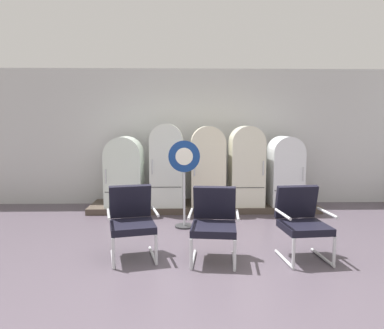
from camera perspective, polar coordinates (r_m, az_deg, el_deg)
name	(u,v)px	position (r m, az deg, el deg)	size (l,w,h in m)	color
ground	(218,270)	(4.47, 4.19, -16.81)	(12.00, 10.00, 0.05)	#4D434D
back_wall	(202,136)	(7.76, 1.67, 4.58)	(11.76, 0.12, 2.94)	silver
display_plinth	(204,206)	(7.32, 1.90, -6.80)	(4.63, 0.95, 0.12)	#473B31
refrigerator_0	(125,170)	(7.18, -10.92, -0.82)	(0.72, 0.72, 1.39)	silver
refrigerator_1	(167,162)	(7.04, -4.14, 0.37)	(0.64, 0.66, 1.64)	silver
refrigerator_2	(208,163)	(7.06, 2.58, 0.17)	(0.67, 0.67, 1.60)	beige
refrigerator_3	(246,163)	(7.15, 8.84, 0.20)	(0.66, 0.66, 1.60)	silver
refrigerator_4	(285,169)	(7.37, 14.88, -0.66)	(0.63, 0.70, 1.39)	white
armchair_left	(132,219)	(4.74, -9.77, -8.66)	(0.73, 0.78, 0.93)	silver
armchair_right	(302,219)	(4.86, 17.41, -8.50)	(0.68, 0.72, 0.93)	silver
armchair_center	(214,221)	(4.59, 3.59, -9.08)	(0.69, 0.73, 0.93)	silver
sign_stand	(184,182)	(5.91, -1.27, -2.89)	(0.53, 0.32, 1.48)	#2D2D30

